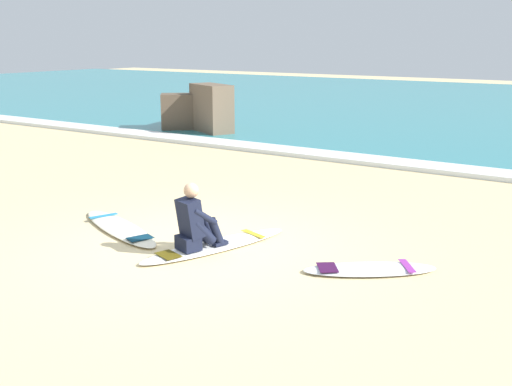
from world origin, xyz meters
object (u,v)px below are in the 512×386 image
Objects in this scene: surfboard_spare_near at (120,228)px; surfboard_spare_far at (370,269)px; surfer_seated at (195,223)px; surfboard_main at (216,245)px.

surfboard_spare_near is 1.41× the size of surfboard_spare_far.
surfboard_spare_near is 4.05m from surfboard_spare_far.
surfer_seated is 0.55× the size of surfboard_spare_far.
surfboard_main is at bearing -171.44° from surfboard_spare_far.
surfer_seated reaches higher than surfboard_spare_far.
surfboard_main is 1.79m from surfboard_spare_near.
surfboard_spare_far is at bearing 15.81° from surfer_seated.
surfer_seated reaches higher than surfboard_main.
surfboard_spare_near and surfboard_spare_far have the same top height.
surfboard_spare_far is at bearing 6.82° from surfboard_spare_near.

